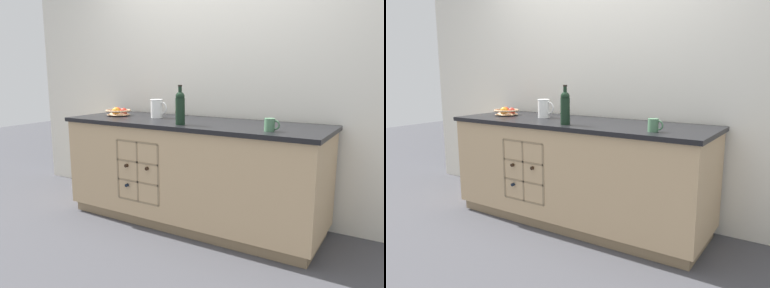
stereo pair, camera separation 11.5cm
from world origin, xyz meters
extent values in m
plane|color=#424247|center=(0.00, 0.00, 0.00)|extent=(14.00, 14.00, 0.00)
cube|color=silver|center=(0.00, 0.42, 1.27)|extent=(4.65, 0.06, 2.55)
cube|color=#8B7354|center=(0.00, 0.00, 0.04)|extent=(2.19, 0.65, 0.09)
cube|color=tan|center=(0.00, 0.00, 0.48)|extent=(2.25, 0.71, 0.77)
cube|color=black|center=(0.00, 0.00, 0.88)|extent=(2.29, 0.75, 0.03)
cube|color=#8B7354|center=(-0.32, -0.25, 0.49)|extent=(0.43, 0.01, 0.51)
cube|color=#8B7354|center=(-0.53, -0.31, 0.49)|extent=(0.02, 0.10, 0.51)
cube|color=#8B7354|center=(-0.10, -0.31, 0.49)|extent=(0.02, 0.10, 0.51)
cube|color=#8B7354|center=(-0.32, -0.31, 0.23)|extent=(0.43, 0.10, 0.02)
cube|color=#8B7354|center=(-0.32, -0.31, 0.40)|extent=(0.43, 0.10, 0.02)
cube|color=#8B7354|center=(-0.32, -0.31, 0.57)|extent=(0.43, 0.10, 0.02)
cube|color=#8B7354|center=(-0.32, -0.31, 0.74)|extent=(0.43, 0.10, 0.02)
cube|color=#8B7354|center=(-0.32, -0.31, 0.49)|extent=(0.02, 0.10, 0.51)
cylinder|color=black|center=(-0.43, -0.21, 0.36)|extent=(0.07, 0.19, 0.07)
cylinder|color=black|center=(-0.43, -0.34, 0.36)|extent=(0.03, 0.08, 0.03)
cylinder|color=black|center=(-0.43, -0.20, 0.53)|extent=(0.07, 0.19, 0.07)
cylinder|color=black|center=(-0.43, -0.34, 0.53)|extent=(0.03, 0.08, 0.03)
cylinder|color=black|center=(-0.21, -0.19, 0.53)|extent=(0.08, 0.19, 0.08)
cylinder|color=black|center=(-0.21, -0.33, 0.53)|extent=(0.03, 0.08, 0.03)
cylinder|color=tan|center=(-0.83, 0.00, 0.90)|extent=(0.11, 0.11, 0.01)
cone|color=tan|center=(-0.83, 0.00, 0.93)|extent=(0.22, 0.22, 0.05)
torus|color=tan|center=(-0.83, 0.00, 0.94)|extent=(0.24, 0.24, 0.02)
sphere|color=red|center=(-0.84, 0.01, 0.94)|extent=(0.07, 0.07, 0.07)
sphere|color=red|center=(-0.77, 0.01, 0.94)|extent=(0.07, 0.07, 0.07)
sphere|color=orange|center=(-0.81, -0.05, 0.94)|extent=(0.08, 0.08, 0.08)
cylinder|color=white|center=(-0.41, 0.05, 0.98)|extent=(0.11, 0.11, 0.17)
torus|color=white|center=(-0.41, 0.05, 1.06)|extent=(0.11, 0.11, 0.01)
torus|color=white|center=(-0.35, 0.05, 0.99)|extent=(0.11, 0.01, 0.11)
cylinder|color=#4C7A56|center=(0.75, -0.20, 0.94)|extent=(0.07, 0.07, 0.09)
torus|color=#4C7A56|center=(0.79, -0.20, 0.94)|extent=(0.07, 0.01, 0.07)
cylinder|color=black|center=(0.03, -0.23, 1.00)|extent=(0.08, 0.08, 0.21)
sphere|color=black|center=(0.03, -0.23, 1.12)|extent=(0.07, 0.07, 0.07)
cylinder|color=black|center=(0.03, -0.23, 1.15)|extent=(0.03, 0.03, 0.09)
cylinder|color=black|center=(0.03, -0.23, 1.20)|extent=(0.03, 0.03, 0.01)
camera|label=1|loc=(1.63, -2.70, 1.30)|focal=35.00mm
camera|label=2|loc=(1.73, -2.64, 1.30)|focal=35.00mm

